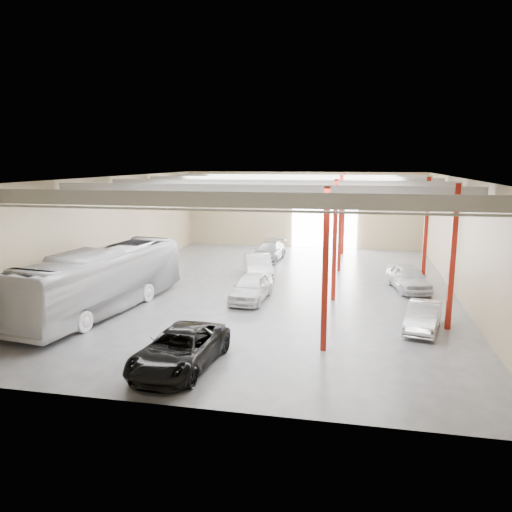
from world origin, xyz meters
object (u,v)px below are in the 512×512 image
(coach_bus, at_px, (102,280))
(car_right_near, at_px, (423,317))
(car_right_far, at_px, (408,277))
(car_row_b, at_px, (258,266))
(black_sedan, at_px, (180,349))
(car_row_a, at_px, (251,287))
(car_row_c, at_px, (269,251))

(coach_bus, relative_size, car_right_near, 3.03)
(car_right_far, bearing_deg, car_row_b, 159.20)
(coach_bus, relative_size, car_row_b, 2.49)
(coach_bus, relative_size, black_sedan, 2.22)
(car_row_a, height_order, car_row_c, car_row_a)
(coach_bus, height_order, black_sedan, coach_bus)
(black_sedan, xyz_separation_m, car_right_near, (9.88, 6.61, -0.10))
(car_row_b, xyz_separation_m, car_right_far, (9.95, -1.40, -0.02))
(coach_bus, height_order, car_right_far, coach_bus)
(coach_bus, distance_m, car_right_far, 18.43)
(car_row_c, bearing_deg, car_row_b, -83.01)
(coach_bus, relative_size, car_right_far, 2.62)
(car_row_a, relative_size, car_row_c, 0.90)
(car_row_a, bearing_deg, car_row_c, 97.95)
(coach_bus, bearing_deg, car_row_b, 62.62)
(car_row_b, height_order, car_right_far, car_row_b)
(car_row_b, bearing_deg, car_row_a, -99.61)
(car_right_near, bearing_deg, car_row_b, 150.27)
(car_row_c, height_order, car_right_far, car_right_far)
(coach_bus, height_order, car_row_a, coach_bus)
(car_row_c, bearing_deg, coach_bus, -108.08)
(car_row_b, height_order, car_right_near, car_row_b)
(black_sedan, distance_m, car_row_c, 22.00)
(car_row_c, bearing_deg, black_sedan, -85.10)
(coach_bus, bearing_deg, car_row_c, 75.96)
(coach_bus, xyz_separation_m, car_right_near, (16.58, 0.25, -1.04))
(car_row_b, xyz_separation_m, car_row_c, (-0.35, 6.25, -0.07))
(black_sedan, height_order, car_right_far, car_right_far)
(car_right_far, bearing_deg, car_row_a, -167.45)
(car_row_a, bearing_deg, coach_bus, -151.13)
(car_row_a, xyz_separation_m, car_right_near, (9.18, -3.39, -0.12))
(car_row_c, relative_size, car_right_far, 1.09)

